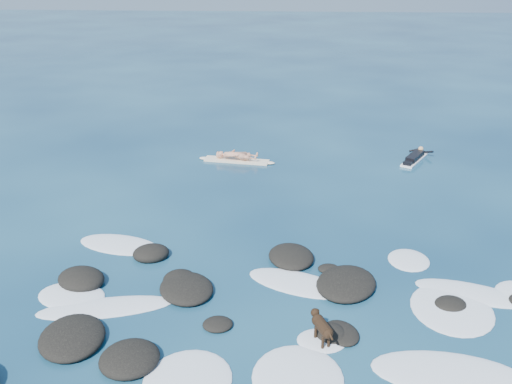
{
  "coord_description": "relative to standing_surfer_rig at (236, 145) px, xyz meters",
  "views": [
    {
      "loc": [
        -0.32,
        -12.86,
        7.89
      ],
      "look_at": [
        -1.52,
        4.0,
        0.9
      ],
      "focal_mm": 40.0,
      "sensor_mm": 36.0,
      "label": 1
    }
  ],
  "objects": [
    {
      "name": "ground",
      "position": [
        2.71,
        -9.41,
        -0.73
      ],
      "size": [
        160.0,
        160.0,
        0.0
      ],
      "primitive_type": "plane",
      "color": "#0A2642",
      "rests_on": "ground"
    },
    {
      "name": "reef_rocks",
      "position": [
        0.43,
        -11.4,
        -0.61
      ],
      "size": [
        14.38,
        7.85,
        0.63
      ],
      "color": "black",
      "rests_on": "ground"
    },
    {
      "name": "breaking_foam",
      "position": [
        3.8,
        -10.84,
        -0.72
      ],
      "size": [
        15.07,
        7.71,
        0.12
      ],
      "color": "white",
      "rests_on": "ground"
    },
    {
      "name": "standing_surfer_rig",
      "position": [
        0.0,
        0.0,
        0.0
      ],
      "size": [
        3.24,
        0.92,
        1.84
      ],
      "rotation": [
        0.0,
        0.0,
        -0.14
      ],
      "color": "#F8E8C7",
      "rests_on": "ground"
    },
    {
      "name": "paddling_surfer_rig",
      "position": [
        7.42,
        0.66,
        -0.59
      ],
      "size": [
        1.6,
        2.26,
        0.42
      ],
      "rotation": [
        0.0,
        0.0,
        1.07
      ],
      "color": "white",
      "rests_on": "ground"
    },
    {
      "name": "dog",
      "position": [
        3.08,
        -11.83,
        -0.27
      ],
      "size": [
        0.55,
        1.03,
        0.69
      ],
      "rotation": [
        0.0,
        0.0,
        1.97
      ],
      "color": "black",
      "rests_on": "ground"
    }
  ]
}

